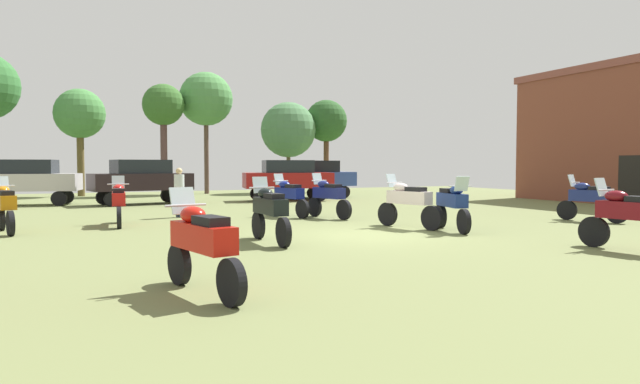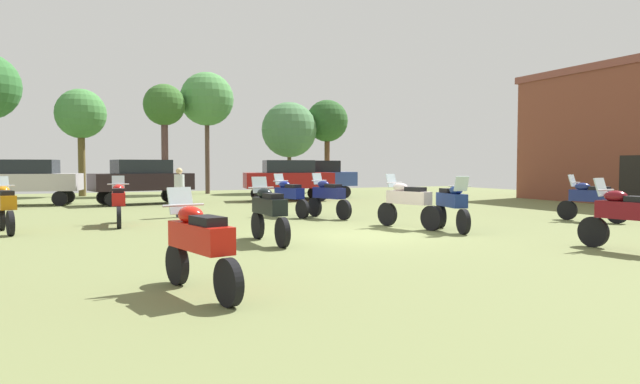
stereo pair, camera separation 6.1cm
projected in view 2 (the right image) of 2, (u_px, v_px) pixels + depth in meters
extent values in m
cube|color=olive|center=(367.00, 236.00, 14.00)|extent=(44.00, 52.00, 0.02)
cube|color=black|center=(632.00, 181.00, 23.71)|extent=(0.08, 1.20, 2.20)
cylinder|color=black|center=(277.00, 206.00, 19.52)|extent=(0.28, 0.64, 0.63)
cylinder|color=black|center=(302.00, 209.00, 18.37)|extent=(0.28, 0.64, 0.63)
cube|color=navy|center=(289.00, 193.00, 18.92)|extent=(0.68, 1.31, 0.36)
ellipsoid|color=navy|center=(284.00, 185.00, 19.13)|extent=(0.43, 0.55, 0.24)
cube|color=black|center=(293.00, 186.00, 18.74)|extent=(0.44, 0.62, 0.12)
cube|color=silver|center=(279.00, 179.00, 19.36)|extent=(0.39, 0.24, 0.39)
cylinder|color=#B7B7BC|center=(281.00, 181.00, 19.29)|extent=(0.61, 0.20, 0.04)
cylinder|color=black|center=(463.00, 222.00, 14.18)|extent=(0.27, 0.66, 0.65)
cylinder|color=black|center=(440.00, 216.00, 15.70)|extent=(0.27, 0.66, 0.65)
cube|color=navy|center=(451.00, 200.00, 14.92)|extent=(0.66, 1.36, 0.36)
ellipsoid|color=navy|center=(456.00, 190.00, 14.61)|extent=(0.43, 0.54, 0.24)
cube|color=black|center=(448.00, 191.00, 15.13)|extent=(0.43, 0.62, 0.12)
cube|color=silver|center=(461.00, 184.00, 14.28)|extent=(0.39, 0.23, 0.39)
cylinder|color=#B7B7BC|center=(460.00, 186.00, 14.38)|extent=(0.61, 0.18, 0.04)
cylinder|color=black|center=(119.00, 213.00, 17.00)|extent=(0.16, 0.62, 0.61)
cylinder|color=black|center=(119.00, 218.00, 15.48)|extent=(0.16, 0.62, 0.61)
cube|color=red|center=(119.00, 198.00, 16.22)|extent=(0.45, 1.39, 0.36)
ellipsoid|color=red|center=(118.00, 188.00, 16.49)|extent=(0.35, 0.50, 0.24)
cube|color=black|center=(118.00, 191.00, 15.98)|extent=(0.33, 0.58, 0.12)
cube|color=silver|center=(118.00, 182.00, 16.81)|extent=(0.37, 0.17, 0.39)
cylinder|color=#B7B7BC|center=(118.00, 184.00, 16.71)|extent=(0.62, 0.08, 0.04)
cylinder|color=black|center=(387.00, 214.00, 16.21)|extent=(0.30, 0.69, 0.68)
cylinder|color=black|center=(432.00, 218.00, 14.95)|extent=(0.30, 0.69, 0.68)
cube|color=silver|center=(409.00, 198.00, 15.56)|extent=(0.73, 1.43, 0.36)
ellipsoid|color=silver|center=(400.00, 187.00, 15.78)|extent=(0.44, 0.55, 0.24)
cube|color=black|center=(415.00, 189.00, 15.36)|extent=(0.44, 0.62, 0.12)
cube|color=silver|center=(391.00, 181.00, 16.04)|extent=(0.39, 0.24, 0.39)
cylinder|color=#B7B7BC|center=(394.00, 183.00, 15.96)|extent=(0.61, 0.20, 0.04)
cylinder|color=black|center=(1.00, 219.00, 15.02)|extent=(0.27, 0.65, 0.63)
cylinder|color=black|center=(10.00, 223.00, 13.86)|extent=(0.27, 0.65, 0.63)
cube|color=#BD700C|center=(5.00, 202.00, 14.42)|extent=(0.65, 1.30, 0.36)
ellipsoid|color=#BD700C|center=(3.00, 191.00, 14.63)|extent=(0.43, 0.54, 0.24)
cube|color=black|center=(6.00, 193.00, 14.23)|extent=(0.42, 0.62, 0.12)
cube|color=silver|center=(1.00, 183.00, 14.86)|extent=(0.39, 0.23, 0.39)
cylinder|color=#B7B7BC|center=(2.00, 186.00, 14.79)|extent=(0.61, 0.18, 0.04)
cylinder|color=black|center=(567.00, 210.00, 17.92)|extent=(0.31, 0.64, 0.63)
cylinder|color=black|center=(617.00, 213.00, 16.78)|extent=(0.31, 0.64, 0.63)
cube|color=navy|center=(592.00, 196.00, 17.33)|extent=(0.74, 1.34, 0.36)
ellipsoid|color=navy|center=(583.00, 187.00, 17.53)|extent=(0.45, 0.55, 0.24)
cube|color=black|center=(600.00, 188.00, 17.15)|extent=(0.46, 0.62, 0.12)
cube|color=silver|center=(572.00, 181.00, 17.77)|extent=(0.39, 0.25, 0.39)
cylinder|color=#B7B7BC|center=(575.00, 183.00, 17.70)|extent=(0.60, 0.22, 0.04)
cylinder|color=black|center=(315.00, 207.00, 19.14)|extent=(0.27, 0.67, 0.66)
cylinder|color=black|center=(344.00, 210.00, 17.90)|extent=(0.27, 0.67, 0.66)
cube|color=navy|center=(329.00, 193.00, 18.49)|extent=(0.66, 1.37, 0.36)
ellipsoid|color=navy|center=(323.00, 184.00, 18.72)|extent=(0.42, 0.54, 0.24)
cube|color=black|center=(333.00, 186.00, 18.30)|extent=(0.42, 0.62, 0.12)
cube|color=silver|center=(317.00, 179.00, 18.97)|extent=(0.39, 0.23, 0.39)
cylinder|color=#B7B7BC|center=(319.00, 181.00, 18.89)|extent=(0.61, 0.18, 0.04)
cylinder|color=black|center=(177.00, 264.00, 8.23)|extent=(0.26, 0.62, 0.61)
cylinder|color=black|center=(228.00, 282.00, 6.94)|extent=(0.26, 0.62, 0.61)
cube|color=red|center=(200.00, 237.00, 7.56)|extent=(0.67, 1.42, 0.36)
ellipsoid|color=red|center=(190.00, 215.00, 7.79)|extent=(0.42, 0.54, 0.24)
cube|color=black|center=(208.00, 221.00, 7.36)|extent=(0.42, 0.61, 0.12)
cube|color=silver|center=(181.00, 201.00, 8.06)|extent=(0.39, 0.23, 0.39)
cylinder|color=#B7B7BC|center=(183.00, 205.00, 7.98)|extent=(0.61, 0.18, 0.04)
cylinder|color=black|center=(258.00, 225.00, 13.34)|extent=(0.14, 0.66, 0.66)
cylinder|color=black|center=(282.00, 232.00, 11.88)|extent=(0.14, 0.66, 0.66)
cube|color=black|center=(269.00, 206.00, 12.59)|extent=(0.40, 1.38, 0.36)
ellipsoid|color=black|center=(265.00, 193.00, 12.85)|extent=(0.33, 0.49, 0.24)
cube|color=black|center=(273.00, 196.00, 12.36)|extent=(0.32, 0.57, 0.12)
cube|color=silver|center=(260.00, 185.00, 13.15)|extent=(0.36, 0.16, 0.39)
cylinder|color=#B7B7BC|center=(261.00, 188.00, 13.06)|extent=(0.62, 0.05, 0.04)
cylinder|color=black|center=(593.00, 232.00, 11.98)|extent=(0.24, 0.67, 0.66)
cube|color=maroon|center=(629.00, 211.00, 11.34)|extent=(0.58, 1.32, 0.36)
ellipsoid|color=maroon|center=(616.00, 196.00, 11.56)|extent=(0.40, 0.53, 0.24)
cube|color=silver|center=(601.00, 187.00, 11.82)|extent=(0.38, 0.21, 0.39)
cylinder|color=#B7B7BC|center=(605.00, 190.00, 11.74)|extent=(0.62, 0.15, 0.04)
cylinder|color=black|center=(261.00, 195.00, 26.50)|extent=(0.67, 0.33, 0.64)
cylinder|color=black|center=(257.00, 194.00, 27.90)|extent=(0.67, 0.33, 0.64)
cylinder|color=black|center=(321.00, 195.00, 27.19)|extent=(0.67, 0.33, 0.64)
cylinder|color=black|center=(314.00, 193.00, 28.59)|extent=(0.67, 0.33, 0.64)
cube|color=maroon|center=(288.00, 180.00, 27.51)|extent=(4.55, 2.52, 0.75)
cube|color=black|center=(288.00, 166.00, 27.48)|extent=(2.60, 1.97, 0.61)
cylinder|color=black|center=(60.00, 198.00, 24.07)|extent=(0.67, 0.34, 0.64)
cylinder|color=black|center=(67.00, 197.00, 25.48)|extent=(0.67, 0.34, 0.64)
cube|color=#B5ADAF|center=(27.00, 182.00, 24.42)|extent=(4.56, 2.59, 0.75)
cube|color=black|center=(27.00, 167.00, 24.39)|extent=(2.62, 2.01, 0.61)
cylinder|color=black|center=(112.00, 199.00, 23.63)|extent=(0.67, 0.33, 0.64)
cylinder|color=black|center=(104.00, 197.00, 24.82)|extent=(0.67, 0.33, 0.64)
cylinder|color=black|center=(179.00, 197.00, 25.28)|extent=(0.67, 0.33, 0.64)
cylinder|color=black|center=(168.00, 195.00, 26.47)|extent=(0.67, 0.33, 0.64)
cube|color=black|center=(142.00, 182.00, 25.01)|extent=(4.56, 2.56, 0.75)
cube|color=black|center=(142.00, 167.00, 24.98)|extent=(2.62, 1.99, 0.61)
cylinder|color=black|center=(294.00, 193.00, 28.68)|extent=(0.64, 0.23, 0.64)
cylinder|color=black|center=(284.00, 192.00, 29.99)|extent=(0.64, 0.23, 0.64)
cylinder|color=black|center=(345.00, 192.00, 29.89)|extent=(0.64, 0.23, 0.64)
cylinder|color=black|center=(333.00, 191.00, 31.20)|extent=(0.64, 0.23, 0.64)
cube|color=#324D9F|center=(314.00, 179.00, 29.91)|extent=(4.33, 1.86, 0.75)
cube|color=black|center=(314.00, 166.00, 29.87)|extent=(2.39, 1.62, 0.61)
cylinder|color=#2B3146|center=(178.00, 205.00, 18.84)|extent=(0.14, 0.14, 0.81)
cylinder|color=#2B3146|center=(181.00, 205.00, 18.73)|extent=(0.14, 0.14, 0.81)
cylinder|color=silver|center=(179.00, 184.00, 18.75)|extent=(0.46, 0.46, 0.64)
sphere|color=tan|center=(179.00, 171.00, 18.73)|extent=(0.22, 0.22, 0.22)
cylinder|color=brown|center=(327.00, 161.00, 36.39)|extent=(0.34, 0.34, 4.03)
sphere|color=#285324|center=(327.00, 121.00, 36.26)|extent=(2.72, 2.72, 2.72)
cylinder|color=brown|center=(165.00, 155.00, 32.42)|extent=(0.39, 0.39, 4.72)
sphere|color=#346227|center=(164.00, 105.00, 32.28)|extent=(2.40, 2.40, 2.40)
cylinder|color=brown|center=(289.00, 168.00, 35.35)|extent=(0.25, 0.25, 3.20)
sphere|color=#497A4A|center=(289.00, 130.00, 35.23)|extent=(3.49, 3.49, 3.49)
cylinder|color=brown|center=(207.00, 152.00, 34.20)|extent=(0.28, 0.28, 5.07)
sphere|color=#4A8845|center=(207.00, 99.00, 34.04)|extent=(3.26, 3.26, 3.26)
cylinder|color=brown|center=(82.00, 161.00, 31.53)|extent=(0.39, 0.39, 4.04)
sphere|color=#417F3D|center=(81.00, 114.00, 31.40)|extent=(2.78, 2.78, 2.78)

